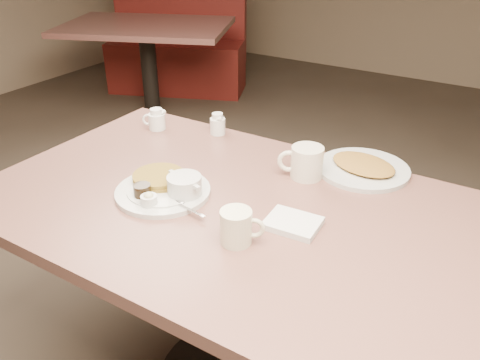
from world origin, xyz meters
The scene contains 9 objects.
diner_table centered at (0.00, 0.00, 0.58)m, with size 1.50×0.90×0.75m.
main_plate centered at (-0.21, -0.06, 0.77)m, with size 0.36×0.35×0.07m.
coffee_mug_near centered at (0.10, -0.15, 0.80)m, with size 0.12×0.11×0.09m.
napkin centered at (0.18, -0.01, 0.76)m, with size 0.15×0.12×0.02m.
coffee_mug_far centered at (0.09, 0.25, 0.80)m, with size 0.15×0.13×0.10m.
creamer_left centered at (-0.55, 0.31, 0.79)m, with size 0.09×0.07×0.08m.
creamer_right centered at (-0.33, 0.39, 0.79)m, with size 0.07×0.07×0.08m.
hash_plate centered at (0.24, 0.38, 0.76)m, with size 0.36×0.36×0.04m.
booth_back_left centered at (-2.18, 2.45, 0.41)m, with size 1.66×1.77×1.12m.
Camera 1 is at (0.63, -1.00, 1.48)m, focal length 36.68 mm.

